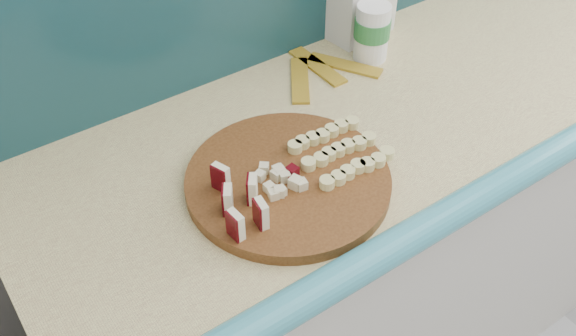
# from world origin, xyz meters

# --- Properties ---
(kitchen_counter) EXTENTS (2.20, 0.63, 0.91)m
(kitchen_counter) POSITION_xyz_m (0.10, 1.50, 0.46)
(kitchen_counter) COLOR silver
(kitchen_counter) RESTS_ON ground
(cutting_board) EXTENTS (0.38, 0.38, 0.02)m
(cutting_board) POSITION_xyz_m (-0.51, 1.42, 0.92)
(cutting_board) COLOR #44250E
(cutting_board) RESTS_ON kitchen_counter
(apple_wedges) EXTENTS (0.08, 0.14, 0.05)m
(apple_wedges) POSITION_xyz_m (-0.63, 1.39, 0.96)
(apple_wedges) COLOR #F7EBC5
(apple_wedges) RESTS_ON cutting_board
(apple_chunks) EXTENTS (0.06, 0.06, 0.02)m
(apple_chunks) POSITION_xyz_m (-0.54, 1.42, 0.94)
(apple_chunks) COLOR beige
(apple_chunks) RESTS_ON cutting_board
(banana_slices) EXTENTS (0.17, 0.14, 0.02)m
(banana_slices) POSITION_xyz_m (-0.40, 1.41, 0.94)
(banana_slices) COLOR #DED688
(banana_slices) RESTS_ON cutting_board
(canister) EXTENTS (0.08, 0.08, 0.13)m
(canister) POSITION_xyz_m (-0.12, 1.65, 0.98)
(canister) COLOR white
(canister) RESTS_ON kitchen_counter
(banana_peel) EXTENTS (0.24, 0.20, 0.01)m
(banana_peel) POSITION_xyz_m (-0.25, 1.67, 0.91)
(banana_peel) COLOR gold
(banana_peel) RESTS_ON kitchen_counter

